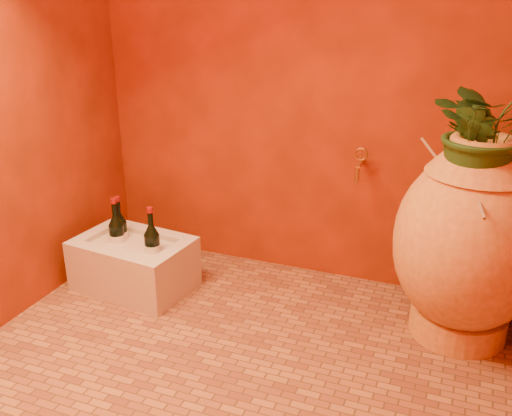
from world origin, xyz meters
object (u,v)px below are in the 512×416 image
at_px(wine_bottle_a, 117,237).
at_px(amphora, 469,241).
at_px(stone_basin, 134,265).
at_px(wall_tap, 360,163).
at_px(wine_bottle_c, 152,247).
at_px(wine_bottle_b, 120,234).

bearing_deg(wine_bottle_a, amphora, 5.41).
bearing_deg(amphora, stone_basin, -173.92).
height_order(amphora, wall_tap, amphora).
relative_size(amphora, wall_tap, 5.81).
distance_m(wine_bottle_c, wall_tap, 1.18).
xyz_separation_m(amphora, stone_basin, (-1.70, -0.18, -0.35)).
bearing_deg(wine_bottle_c, amphora, 7.80).
height_order(amphora, wine_bottle_b, amphora).
height_order(stone_basin, wall_tap, wall_tap).
bearing_deg(wall_tap, wine_bottle_b, -161.75).
height_order(amphora, stone_basin, amphora).
xyz_separation_m(wine_bottle_b, wine_bottle_c, (0.26, -0.09, 0.00)).
distance_m(stone_basin, wall_tap, 1.35).
xyz_separation_m(stone_basin, wall_tap, (1.12, 0.46, 0.58)).
bearing_deg(wine_bottle_a, wine_bottle_b, 102.96).
xyz_separation_m(stone_basin, wine_bottle_c, (0.15, -0.03, 0.15)).
bearing_deg(wall_tap, amphora, -26.11).
bearing_deg(amphora, wall_tap, 153.89).
xyz_separation_m(amphora, wine_bottle_c, (-1.55, -0.21, -0.21)).
bearing_deg(wine_bottle_c, wine_bottle_a, 170.39).
relative_size(wine_bottle_a, wall_tap, 2.09).
bearing_deg(stone_basin, wall_tap, 22.47).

